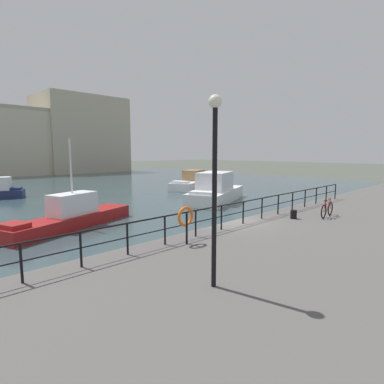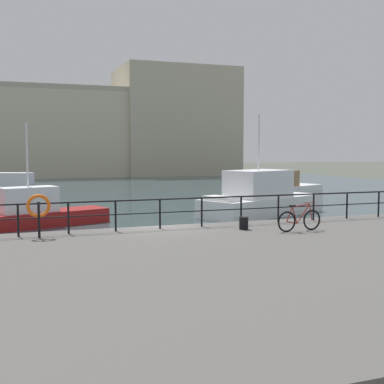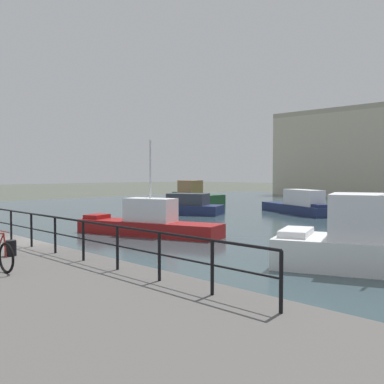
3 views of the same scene
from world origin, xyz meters
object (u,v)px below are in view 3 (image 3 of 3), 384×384
moored_blue_motorboat (299,205)px  moored_small_launch (183,206)px  moored_harbor_tender (195,197)px  moored_red_daysailer (148,223)px  mooring_bollard (10,248)px

moored_blue_motorboat → moored_small_launch: bearing=-108.7°
moored_small_launch → moored_harbor_tender: (-7.00, 8.19, 0.24)m
moored_red_daysailer → moored_small_launch: 12.93m
moored_blue_motorboat → moored_small_launch: size_ratio=1.19×
moored_red_daysailer → moored_harbor_tender: (-15.14, 18.24, 0.22)m
moored_blue_motorboat → moored_red_daysailer: moored_red_daysailer is taller
moored_red_daysailer → mooring_bollard: bearing=104.8°
moored_harbor_tender → mooring_bollard: 36.22m
moored_harbor_tender → mooring_bollard: bearing=121.3°
moored_small_launch → mooring_bollard: size_ratio=16.34×
moored_blue_motorboat → moored_red_daysailer: 17.14m
moored_red_daysailer → moored_blue_motorboat: bearing=-104.1°
moored_blue_motorboat → moored_harbor_tender: 13.66m
moored_red_daysailer → moored_small_launch: moored_red_daysailer is taller
moored_red_daysailer → moored_small_launch: size_ratio=1.19×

